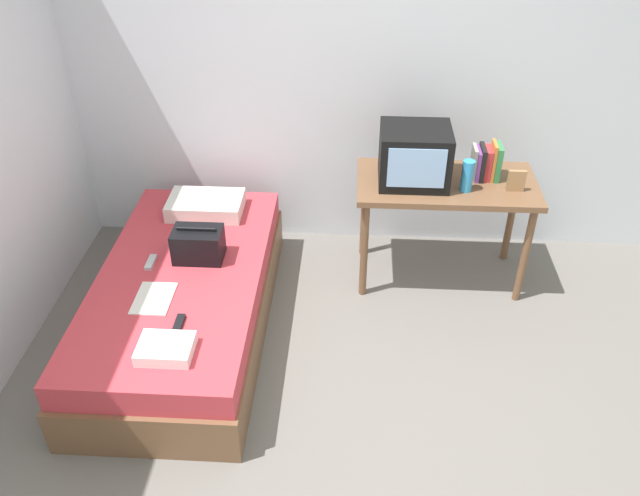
% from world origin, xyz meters
% --- Properties ---
extents(ground_plane, '(8.00, 8.00, 0.00)m').
position_xyz_m(ground_plane, '(0.00, 0.00, 0.00)').
color(ground_plane, slate).
extents(wall_back, '(5.20, 0.10, 2.60)m').
position_xyz_m(wall_back, '(0.00, 2.00, 1.30)').
color(wall_back, silver).
rests_on(wall_back, ground).
extents(bed, '(1.00, 2.00, 0.45)m').
position_xyz_m(bed, '(-1.00, 0.81, 0.22)').
color(bed, brown).
rests_on(bed, ground).
extents(desk, '(1.16, 0.60, 0.76)m').
position_xyz_m(desk, '(0.63, 1.47, 0.66)').
color(desk, brown).
rests_on(desk, ground).
extents(tv, '(0.44, 0.39, 0.36)m').
position_xyz_m(tv, '(0.41, 1.47, 0.94)').
color(tv, black).
rests_on(tv, desk).
extents(water_bottle, '(0.08, 0.08, 0.21)m').
position_xyz_m(water_bottle, '(0.73, 1.36, 0.86)').
color(water_bottle, '#3399DB').
rests_on(water_bottle, desk).
extents(book_row, '(0.18, 0.17, 0.25)m').
position_xyz_m(book_row, '(0.87, 1.54, 0.87)').
color(book_row, gray).
rests_on(book_row, desk).
extents(picture_frame, '(0.11, 0.02, 0.14)m').
position_xyz_m(picture_frame, '(1.04, 1.38, 0.83)').
color(picture_frame, '#9E754C').
rests_on(picture_frame, desk).
extents(pillow, '(0.50, 0.33, 0.11)m').
position_xyz_m(pillow, '(-0.97, 1.49, 0.51)').
color(pillow, silver).
rests_on(pillow, bed).
extents(handbag, '(0.30, 0.20, 0.22)m').
position_xyz_m(handbag, '(-0.91, 0.96, 0.56)').
color(handbag, black).
rests_on(handbag, bed).
extents(magazine, '(0.21, 0.29, 0.01)m').
position_xyz_m(magazine, '(-1.09, 0.54, 0.46)').
color(magazine, white).
rests_on(magazine, bed).
extents(remote_dark, '(0.04, 0.16, 0.02)m').
position_xyz_m(remote_dark, '(-0.89, 0.33, 0.47)').
color(remote_dark, black).
rests_on(remote_dark, bed).
extents(remote_silver, '(0.04, 0.14, 0.02)m').
position_xyz_m(remote_silver, '(-1.19, 0.88, 0.47)').
color(remote_silver, '#B7B7BC').
rests_on(remote_silver, bed).
extents(folded_towel, '(0.28, 0.22, 0.07)m').
position_xyz_m(folded_towel, '(-0.90, 0.11, 0.49)').
color(folded_towel, white).
rests_on(folded_towel, bed).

